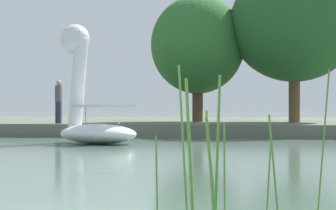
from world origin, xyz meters
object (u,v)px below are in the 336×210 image
Objects in this scene: tree_broadleaf_left at (294,24)px; tree_sapling_by_fence at (198,45)px; swan_boat at (90,106)px; person_on_path at (58,101)px.

tree_sapling_by_fence is at bearing 177.32° from tree_broadleaf_left.
swan_boat is 0.66× the size of tree_sapling_by_fence.
tree_sapling_by_fence is at bearing 76.45° from swan_boat.
person_on_path is (-2.72, 5.11, 0.23)m from swan_boat.
tree_sapling_by_fence reaches higher than swan_boat.
swan_boat is at bearing -125.05° from tree_broadleaf_left.
tree_sapling_by_fence is (-4.29, 0.20, -0.84)m from tree_broadleaf_left.
tree_broadleaf_left is 4.19× the size of person_on_path.
person_on_path is at bearing -155.20° from tree_broadleaf_left.
swan_boat is 0.53× the size of tree_broadleaf_left.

